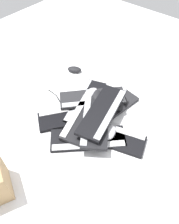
% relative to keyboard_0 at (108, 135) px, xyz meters
% --- Properties ---
extents(ground_plane, '(3.20, 3.20, 0.00)m').
position_rel_keyboard_0_xyz_m(ground_plane, '(-0.18, 0.09, -0.01)').
color(ground_plane, white).
extents(keyboard_0, '(0.46, 0.28, 0.03)m').
position_rel_keyboard_0_xyz_m(keyboard_0, '(0.00, 0.00, 0.00)').
color(keyboard_0, black).
rests_on(keyboard_0, ground).
extents(keyboard_1, '(0.21, 0.46, 0.03)m').
position_rel_keyboard_0_xyz_m(keyboard_1, '(-0.13, 0.18, 0.00)').
color(keyboard_1, '#232326').
rests_on(keyboard_1, ground).
extents(keyboard_2, '(0.29, 0.46, 0.03)m').
position_rel_keyboard_0_xyz_m(keyboard_2, '(-0.28, 0.12, 0.00)').
color(keyboard_2, black).
rests_on(keyboard_2, ground).
extents(keyboard_3, '(0.38, 0.44, 0.03)m').
position_rel_keyboard_0_xyz_m(keyboard_3, '(-0.27, -0.02, 0.00)').
color(keyboard_3, black).
rests_on(keyboard_3, ground).
extents(keyboard_4, '(0.42, 0.41, 0.03)m').
position_rel_keyboard_0_xyz_m(keyboard_4, '(-0.08, -0.10, 0.00)').
color(keyboard_4, black).
rests_on(keyboard_4, ground).
extents(keyboard_5, '(0.41, 0.43, 0.03)m').
position_rel_keyboard_0_xyz_m(keyboard_5, '(-0.25, 0.16, 0.03)').
color(keyboard_5, '#232326').
rests_on(keyboard_5, keyboard_2).
extents(keyboard_6, '(0.28, 0.46, 0.03)m').
position_rel_keyboard_0_xyz_m(keyboard_6, '(-0.19, 0.01, 0.03)').
color(keyboard_6, black).
rests_on(keyboard_6, keyboard_3).
extents(keyboard_7, '(0.38, 0.44, 0.03)m').
position_rel_keyboard_0_xyz_m(keyboard_7, '(-0.12, 0.01, 0.06)').
color(keyboard_7, black).
rests_on(keyboard_7, keyboard_6).
extents(keyboard_8, '(0.25, 0.46, 0.03)m').
position_rel_keyboard_0_xyz_m(keyboard_8, '(-0.10, 0.07, 0.09)').
color(keyboard_8, black).
rests_on(keyboard_8, keyboard_7).
extents(mouse_0, '(0.12, 0.13, 0.04)m').
position_rel_keyboard_0_xyz_m(mouse_0, '(-0.23, 0.17, 0.07)').
color(mouse_0, black).
rests_on(mouse_0, keyboard_5).
extents(mouse_1, '(0.11, 0.13, 0.04)m').
position_rel_keyboard_0_xyz_m(mouse_1, '(0.00, 0.00, 0.04)').
color(mouse_1, '#B7B7BC').
rests_on(mouse_1, keyboard_0).
extents(mouse_2, '(0.12, 0.13, 0.04)m').
position_rel_keyboard_0_xyz_m(mouse_2, '(-0.15, 0.17, 0.04)').
color(mouse_2, silver).
rests_on(mouse_2, keyboard_1).
extents(mouse_3, '(0.12, 0.08, 0.04)m').
position_rel_keyboard_0_xyz_m(mouse_3, '(-0.08, 0.20, 0.04)').
color(mouse_3, black).
rests_on(mouse_3, keyboard_1).
extents(mouse_4, '(0.13, 0.11, 0.04)m').
position_rel_keyboard_0_xyz_m(mouse_4, '(-0.58, 0.33, 0.01)').
color(mouse_4, black).
rests_on(mouse_4, ground).
extents(mouse_5, '(0.07, 0.11, 0.04)m').
position_rel_keyboard_0_xyz_m(mouse_5, '(-0.27, 0.16, 0.07)').
color(mouse_5, '#B7B7BC').
rests_on(mouse_5, keyboard_5).
extents(cable_0, '(0.31, 0.29, 0.01)m').
position_rel_keyboard_0_xyz_m(cable_0, '(-0.38, -0.05, -0.01)').
color(cable_0, black).
rests_on(cable_0, ground).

